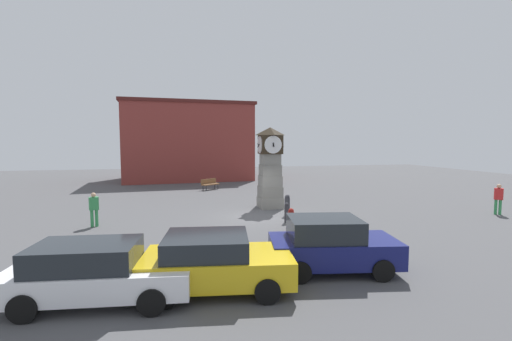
# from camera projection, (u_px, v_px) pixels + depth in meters

# --- Properties ---
(ground_plane) EXTENTS (71.23, 71.23, 0.00)m
(ground_plane) POSITION_uv_depth(u_px,v_px,m) (259.00, 217.00, 18.09)
(ground_plane) COLOR #4C4C4F
(clock_tower) EXTENTS (1.63, 1.63, 4.80)m
(clock_tower) POSITION_uv_depth(u_px,v_px,m) (270.00, 168.00, 20.42)
(clock_tower) COLOR gray
(clock_tower) RESTS_ON ground_plane
(bollard_near_tower) EXTENTS (0.27, 0.27, 0.98)m
(bollard_near_tower) POSITION_uv_depth(u_px,v_px,m) (291.00, 219.00, 15.31)
(bollard_near_tower) COLOR maroon
(bollard_near_tower) RESTS_ON ground_plane
(bollard_mid_row) EXTENTS (0.22, 0.22, 0.99)m
(bollard_mid_row) POSITION_uv_depth(u_px,v_px,m) (287.00, 212.00, 16.68)
(bollard_mid_row) COLOR #333338
(bollard_mid_row) RESTS_ON ground_plane
(bollard_far_row) EXTENTS (0.28, 0.28, 1.15)m
(bollard_far_row) POSITION_uv_depth(u_px,v_px,m) (287.00, 205.00, 18.24)
(bollard_far_row) COLOR #333338
(bollard_far_row) RESTS_ON ground_plane
(car_navy_sedan) EXTENTS (4.56, 2.21, 1.48)m
(car_navy_sedan) POSITION_uv_depth(u_px,v_px,m) (96.00, 272.00, 8.35)
(car_navy_sedan) COLOR silver
(car_navy_sedan) RESTS_ON ground_plane
(car_near_tower) EXTENTS (4.16, 2.48, 1.49)m
(car_near_tower) POSITION_uv_depth(u_px,v_px,m) (215.00, 261.00, 9.08)
(car_near_tower) COLOR gold
(car_near_tower) RESTS_ON ground_plane
(car_by_building) EXTENTS (4.05, 2.40, 1.65)m
(car_by_building) POSITION_uv_depth(u_px,v_px,m) (331.00, 245.00, 10.38)
(car_by_building) COLOR navy
(car_by_building) RESTS_ON ground_plane
(bench) EXTENTS (1.61, 1.37, 0.90)m
(bench) POSITION_uv_depth(u_px,v_px,m) (210.00, 183.00, 28.25)
(bench) COLOR brown
(bench) RESTS_ON ground_plane
(pedestrian_near_bench) EXTENTS (0.46, 0.44, 1.67)m
(pedestrian_near_bench) POSITION_uv_depth(u_px,v_px,m) (498.00, 197.00, 18.51)
(pedestrian_near_bench) COLOR #338C4C
(pedestrian_near_bench) RESTS_ON ground_plane
(pedestrian_crossing_lot) EXTENTS (0.46, 0.36, 1.60)m
(pedestrian_crossing_lot) POSITION_uv_depth(u_px,v_px,m) (94.00, 207.00, 15.84)
(pedestrian_crossing_lot) COLOR #338C4C
(pedestrian_crossing_lot) RESTS_ON ground_plane
(warehouse_blue_far) EXTENTS (13.53, 8.67, 7.97)m
(warehouse_blue_far) POSITION_uv_depth(u_px,v_px,m) (188.00, 141.00, 36.12)
(warehouse_blue_far) COLOR maroon
(warehouse_blue_far) RESTS_ON ground_plane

